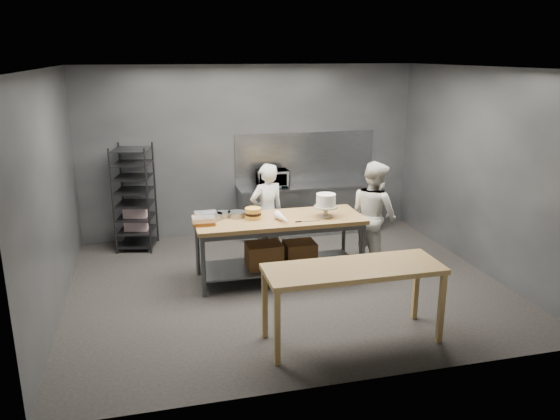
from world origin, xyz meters
name	(u,v)px	position (x,y,z in m)	size (l,w,h in m)	color
ground	(286,284)	(0.00, 0.00, 0.00)	(6.00, 6.00, 0.00)	black
back_wall	(251,151)	(0.00, 2.50, 1.50)	(6.00, 0.04, 3.00)	#4C4F54
work_table	(279,241)	(-0.04, 0.25, 0.57)	(2.40, 0.90, 0.92)	olive
near_counter	(353,274)	(0.33, -1.70, 0.81)	(2.00, 0.70, 0.90)	#9F7442
back_counter	(309,208)	(1.00, 2.18, 0.45)	(2.60, 0.60, 0.90)	slate
splashback_panel	(305,157)	(1.00, 2.48, 1.35)	(2.60, 0.02, 0.90)	slate
speed_rack	(135,199)	(-2.06, 2.10, 0.86)	(0.73, 0.76, 1.75)	black
chef_behind	(267,213)	(-0.06, 0.98, 0.78)	(0.57, 0.38, 1.57)	silver
chef_right	(374,215)	(1.46, 0.36, 0.82)	(0.80, 0.62, 1.64)	silver
microwave	(273,178)	(0.32, 2.18, 1.05)	(0.54, 0.37, 0.30)	black
frosted_cake_stand	(326,202)	(0.62, 0.14, 1.14)	(0.34, 0.34, 0.34)	#AEA58B
layer_cake	(253,213)	(-0.41, 0.29, 1.00)	(0.23, 0.23, 0.16)	gold
cake_pans	(223,215)	(-0.83, 0.44, 0.96)	(0.64, 0.33, 0.07)	gray
piping_bag	(283,218)	(-0.05, 0.04, 0.98)	(0.12, 0.12, 0.38)	white
offset_spatula	(304,221)	(0.25, -0.02, 0.93)	(0.36, 0.02, 0.02)	slate
pastry_clamshells	(205,218)	(-1.10, 0.30, 0.98)	(0.37, 0.45, 0.11)	#985B1E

